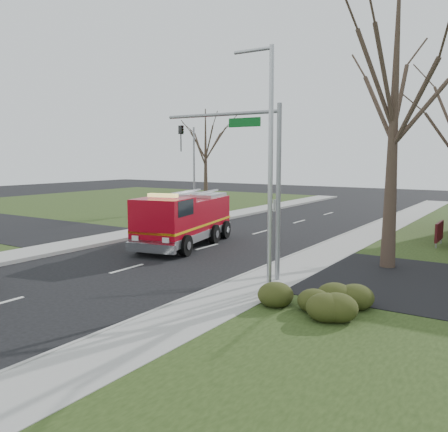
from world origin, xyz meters
The scene contains 11 objects.
ground centered at (0.00, 0.00, 0.00)m, with size 120.00×120.00×0.00m, color black.
sidewalk_right centered at (6.20, 0.00, 0.07)m, with size 2.40×80.00×0.15m, color gray.
sidewalk_left centered at (-6.20, 0.00, 0.07)m, with size 2.40×80.00×0.15m, color gray.
health_center_sign centered at (10.50, 12.50, 0.88)m, with size 0.12×2.00×1.40m.
hedge_corner centered at (9.00, -1.00, 0.58)m, with size 2.80×2.00×0.90m, color #293212.
bare_tree_near centered at (9.50, 6.00, 7.41)m, with size 6.00×6.00×12.00m.
bare_tree_left centered at (-10.00, 20.00, 5.56)m, with size 4.50×4.50×9.00m.
traffic_signal_mast centered at (5.21, 1.50, 4.71)m, with size 5.29×0.18×6.80m.
streetlight_pole centered at (7.14, -0.50, 4.55)m, with size 1.48×0.16×8.40m.
utility_pole_far centered at (-6.80, 14.00, 3.50)m, with size 0.14×0.14×7.00m, color gray.
fire_engine centered at (-1.25, 5.62, 1.37)m, with size 4.19×7.88×3.02m.
Camera 1 is at (14.52, -14.50, 4.83)m, focal length 38.00 mm.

